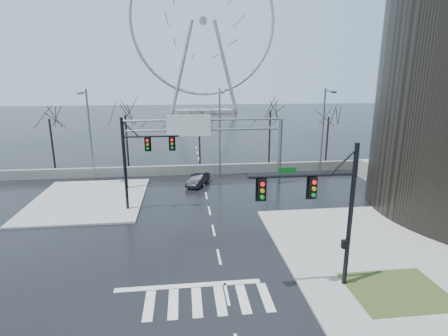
{
  "coord_description": "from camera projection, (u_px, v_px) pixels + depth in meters",
  "views": [
    {
      "loc": [
        -2.03,
        -20.1,
        11.13
      ],
      "look_at": [
        1.16,
        7.13,
        4.0
      ],
      "focal_mm": 28.0,
      "sensor_mm": 36.0,
      "label": 1
    }
  ],
  "objects": [
    {
      "name": "streetlight_left",
      "position": [
        89.0,
        128.0,
        36.98
      ],
      "size": [
        0.5,
        2.55,
        10.0
      ],
      "color": "slate",
      "rests_on": "ground"
    },
    {
      "name": "sidewalk_far",
      "position": [
        89.0,
        199.0,
        32.63
      ],
      "size": [
        10.0,
        12.0,
        0.15
      ],
      "primitive_type": "cube",
      "color": "gray",
      "rests_on": "ground"
    },
    {
      "name": "tree_far_right",
      "position": [
        328.0,
        122.0,
        45.97
      ],
      "size": [
        3.4,
        3.4,
        6.8
      ],
      "color": "black",
      "rests_on": "ground"
    },
    {
      "name": "signal_mast_far",
      "position": [
        138.0,
        155.0,
        29.09
      ],
      "size": [
        4.72,
        0.41,
        8.0
      ],
      "color": "black",
      "rests_on": "ground"
    },
    {
      "name": "tree_right",
      "position": [
        270.0,
        117.0,
        44.39
      ],
      "size": [
        3.9,
        3.9,
        7.8
      ],
      "color": "black",
      "rests_on": "ground"
    },
    {
      "name": "ferris_wheel",
      "position": [
        203.0,
        27.0,
        107.66
      ],
      "size": [
        45.0,
        6.0,
        50.91
      ],
      "color": "gray",
      "rests_on": "ground"
    },
    {
      "name": "sign_gantry",
      "position": [
        200.0,
        138.0,
        35.39
      ],
      "size": [
        16.36,
        0.4,
        7.6
      ],
      "color": "slate",
      "rests_on": "ground"
    },
    {
      "name": "streetlight_right",
      "position": [
        324.0,
        125.0,
        39.91
      ],
      "size": [
        0.5,
        2.55,
        10.0
      ],
      "color": "slate",
      "rests_on": "ground"
    },
    {
      "name": "tree_left",
      "position": [
        125.0,
        121.0,
        42.42
      ],
      "size": [
        3.75,
        3.75,
        7.5
      ],
      "color": "black",
      "rests_on": "ground"
    },
    {
      "name": "tree_far_left",
      "position": [
        50.0,
        125.0,
        41.99
      ],
      "size": [
        3.5,
        3.5,
        7.0
      ],
      "color": "black",
      "rests_on": "ground"
    },
    {
      "name": "tree_center",
      "position": [
        199.0,
        125.0,
        44.6
      ],
      "size": [
        3.25,
        3.25,
        6.5
      ],
      "color": "black",
      "rests_on": "ground"
    },
    {
      "name": "car",
      "position": [
        198.0,
        179.0,
        37.1
      ],
      "size": [
        2.8,
        4.06,
        1.27
      ],
      "primitive_type": "imported",
      "rotation": [
        0.0,
        0.0,
        -0.42
      ],
      "color": "black",
      "rests_on": "ground"
    },
    {
      "name": "streetlight_mid",
      "position": [
        220.0,
        126.0,
        38.55
      ],
      "size": [
        0.5,
        2.55,
        10.0
      ],
      "color": "slate",
      "rests_on": "ground"
    },
    {
      "name": "signal_mast_near",
      "position": [
        327.0,
        204.0,
        17.82
      ],
      "size": [
        5.52,
        0.41,
        8.0
      ],
      "color": "black",
      "rests_on": "ground"
    },
    {
      "name": "barrier_wall",
      "position": [
        202.0,
        169.0,
        41.44
      ],
      "size": [
        52.0,
        0.5,
        1.1
      ],
      "primitive_type": "cube",
      "color": "slate",
      "rests_on": "ground"
    },
    {
      "name": "grass_strip",
      "position": [
        397.0,
        291.0,
        18.52
      ],
      "size": [
        5.0,
        4.0,
        0.02
      ],
      "primitive_type": "cube",
      "color": "#2B3917",
      "rests_on": "sidewalk_near"
    },
    {
      "name": "ground",
      "position": [
        219.0,
        257.0,
        22.35
      ],
      "size": [
        260.0,
        260.0,
        0.0
      ],
      "primitive_type": "plane",
      "color": "black",
      "rests_on": "ground"
    },
    {
      "name": "sidewalk_right_ext",
      "position": [
        353.0,
        234.0,
        25.38
      ],
      "size": [
        12.0,
        10.0,
        0.15
      ],
      "primitive_type": "cube",
      "color": "gray",
      "rests_on": "ground"
    }
  ]
}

